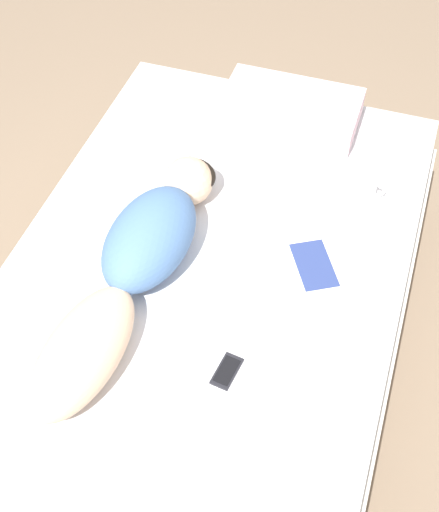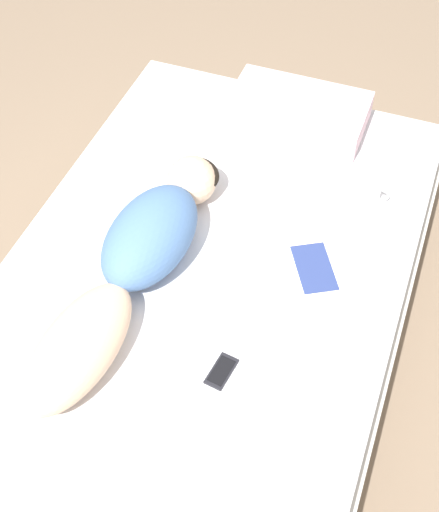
{
  "view_description": "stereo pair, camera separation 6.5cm",
  "coord_description": "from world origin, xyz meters",
  "px_view_note": "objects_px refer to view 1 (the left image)",
  "views": [
    {
      "loc": [
        0.57,
        -1.63,
        2.63
      ],
      "look_at": [
        0.05,
        -0.03,
        0.63
      ],
      "focal_mm": 50.0,
      "sensor_mm": 36.0,
      "label": 1
    },
    {
      "loc": [
        0.63,
        -1.6,
        2.63
      ],
      "look_at": [
        0.05,
        -0.03,
        0.63
      ],
      "focal_mm": 50.0,
      "sensor_mm": 36.0,
      "label": 2
    }
  ],
  "objects_px": {
    "person": "(137,262)",
    "open_magazine": "(289,270)",
    "coffee_mug": "(367,188)",
    "cell_phone": "(227,371)"
  },
  "relations": [
    {
      "from": "person",
      "to": "open_magazine",
      "type": "bearing_deg",
      "value": 27.08
    },
    {
      "from": "open_magazine",
      "to": "coffee_mug",
      "type": "xyz_separation_m",
      "value": [
        0.2,
        0.48,
        0.03
      ]
    },
    {
      "from": "cell_phone",
      "to": "person",
      "type": "bearing_deg",
      "value": 155.58
    },
    {
      "from": "coffee_mug",
      "to": "cell_phone",
      "type": "distance_m",
      "value": 1.01
    },
    {
      "from": "person",
      "to": "open_magazine",
      "type": "xyz_separation_m",
      "value": [
        0.51,
        0.22,
        -0.1
      ]
    },
    {
      "from": "person",
      "to": "cell_phone",
      "type": "distance_m",
      "value": 0.51
    },
    {
      "from": "person",
      "to": "coffee_mug",
      "type": "xyz_separation_m",
      "value": [
        0.71,
        0.7,
        -0.07
      ]
    },
    {
      "from": "coffee_mug",
      "to": "cell_phone",
      "type": "relative_size",
      "value": 0.84
    },
    {
      "from": "open_magazine",
      "to": "person",
      "type": "bearing_deg",
      "value": 173.16
    },
    {
      "from": "open_magazine",
      "to": "coffee_mug",
      "type": "relative_size",
      "value": 4.41
    }
  ]
}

